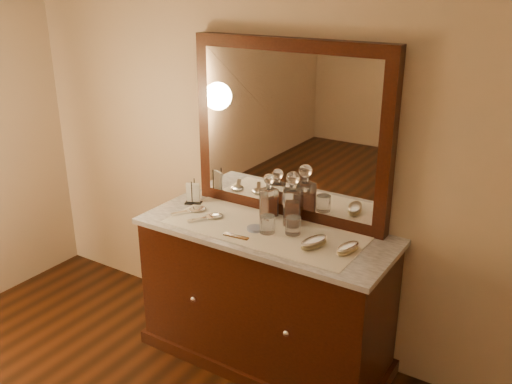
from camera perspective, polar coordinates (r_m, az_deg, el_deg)
dresser_cabinet at (r=3.29m, az=0.95°, el=-10.76°), size 1.40×0.55×0.82m
dresser_plinth at (r=3.49m, az=0.91°, el=-15.91°), size 1.46×0.59×0.08m
knob_left at (r=3.21m, az=-6.41°, el=-10.83°), size 0.04×0.04×0.04m
knob_right at (r=2.93m, az=3.11°, el=-14.21°), size 0.04×0.04×0.04m
marble_top at (r=3.08m, az=1.00°, el=-4.03°), size 1.44×0.59×0.03m
mirror_frame at (r=3.10m, az=3.43°, el=6.25°), size 1.20×0.08×1.00m
mirror_glass at (r=3.08m, az=3.12°, el=6.12°), size 1.06×0.01×0.86m
lace_runner at (r=3.06m, az=0.80°, el=-3.88°), size 1.10×0.45×0.00m
pin_dish at (r=3.05m, az=-0.10°, el=-3.75°), size 0.11×0.11×0.02m
comb at (r=2.97m, az=-2.07°, el=-4.54°), size 0.15×0.04×0.01m
napkin_rack at (r=3.41m, az=-6.43°, el=-0.20°), size 0.12×0.09×0.15m
decanter_left at (r=3.19m, az=1.34°, el=-0.81°), size 0.10×0.10×0.26m
decanter_right at (r=3.09m, az=3.76°, el=-1.22°), size 0.12×0.12×0.31m
brush_near at (r=2.87m, az=5.93°, el=-5.14°), size 0.12×0.19×0.05m
brush_far at (r=2.84m, az=9.37°, el=-5.69°), size 0.10×0.17×0.04m
hand_mirror_outer at (r=3.31m, az=-6.31°, el=-1.81°), size 0.15×0.22×0.02m
hand_mirror_inner at (r=3.21m, az=-4.60°, el=-2.52°), size 0.16×0.21×0.02m
tumblers at (r=3.00m, az=2.48°, el=-3.38°), size 0.21×0.14×0.10m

